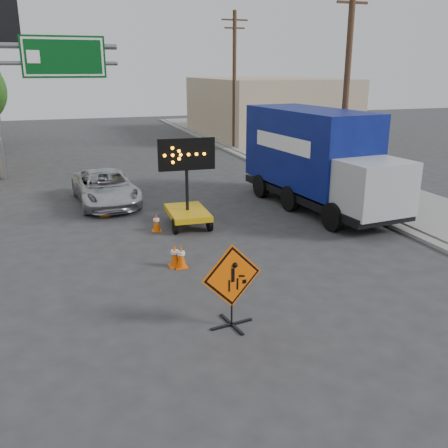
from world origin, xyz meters
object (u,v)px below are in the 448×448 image
arrow_board (187,207)px  construction_sign (232,284)px  pickup_truck (106,188)px  box_truck (317,165)px

arrow_board → construction_sign: bearing=-94.9°
arrow_board → pickup_truck: bearing=123.3°
box_truck → construction_sign: bearing=-134.2°
arrow_board → box_truck: bearing=9.8°
box_truck → arrow_board: bearing=-178.1°
construction_sign → arrow_board: bearing=73.9°
arrow_board → pickup_truck: arrow_board is taller
construction_sign → box_truck: 10.28m
arrow_board → box_truck: size_ratio=0.38×
pickup_truck → box_truck: size_ratio=0.59×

